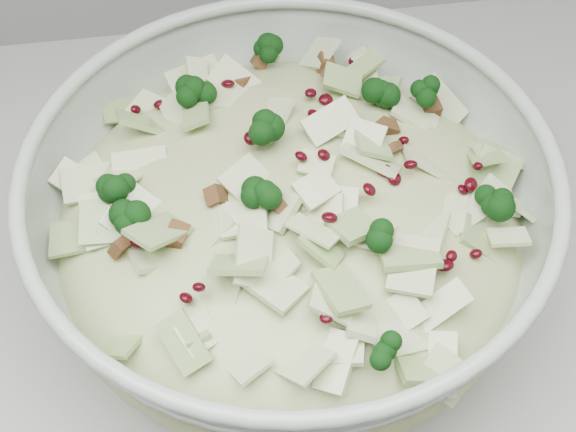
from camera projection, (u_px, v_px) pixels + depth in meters
name	position (u px, v px, depth m)	size (l,w,h in m)	color
mixing_bowl	(289.00, 228.00, 0.64)	(0.51, 0.51, 0.16)	#A0B1A4
salad	(289.00, 207.00, 0.62)	(0.53, 0.53, 0.16)	#A4B179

